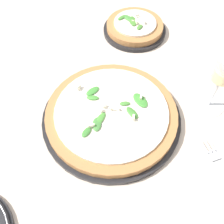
{
  "coord_description": "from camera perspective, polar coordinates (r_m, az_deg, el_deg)",
  "views": [
    {
      "loc": [
        -0.37,
        -0.02,
        0.53
      ],
      "look_at": [
        -0.02,
        -0.0,
        0.03
      ],
      "focal_mm": 42.0,
      "sensor_mm": 36.0,
      "label": 1
    }
  ],
  "objects": [
    {
      "name": "pizza_arugula_main",
      "position": [
        0.62,
        -0.0,
        -0.69
      ],
      "size": [
        0.33,
        0.33,
        0.05
      ],
      "color": "black",
      "rests_on": "ground_plane"
    },
    {
      "name": "pizza_personal_side",
      "position": [
        0.85,
        4.95,
        17.85
      ],
      "size": [
        0.19,
        0.19,
        0.05
      ],
      "color": "black",
      "rests_on": "ground_plane"
    },
    {
      "name": "ground_plane",
      "position": [
        0.64,
        -0.05,
        -0.09
      ],
      "size": [
        6.0,
        6.0,
        0.0
      ],
      "primitive_type": "plane",
      "color": "beige"
    }
  ]
}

